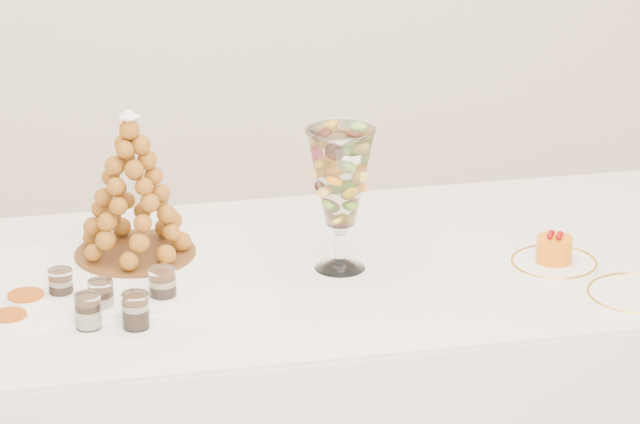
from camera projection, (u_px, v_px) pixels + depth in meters
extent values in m
cube|color=white|center=(280.00, 273.00, 3.30)|extent=(2.21, 0.97, 0.01)
cube|color=white|center=(128.00, 275.00, 3.25)|extent=(0.59, 0.47, 0.02)
cylinder|color=white|center=(340.00, 264.00, 3.31)|extent=(0.11, 0.11, 0.02)
cylinder|color=white|center=(340.00, 244.00, 3.29)|extent=(0.02, 0.02, 0.08)
sphere|color=white|center=(340.00, 227.00, 3.28)|extent=(0.04, 0.04, 0.04)
cylinder|color=white|center=(554.00, 264.00, 3.32)|extent=(0.20, 0.20, 0.01)
cylinder|color=white|center=(636.00, 295.00, 3.17)|extent=(0.21, 0.21, 0.01)
cylinder|color=white|center=(61.00, 285.00, 3.14)|extent=(0.06, 0.06, 0.07)
cylinder|color=white|center=(101.00, 297.00, 3.08)|extent=(0.06, 0.06, 0.07)
cylinder|color=white|center=(163.00, 286.00, 3.13)|extent=(0.06, 0.06, 0.08)
cylinder|color=white|center=(88.00, 311.00, 3.02)|extent=(0.06, 0.06, 0.07)
cylinder|color=white|center=(136.00, 310.00, 3.02)|extent=(0.06, 0.06, 0.07)
cylinder|color=white|center=(26.00, 302.00, 3.12)|extent=(0.09, 0.09, 0.03)
cylinder|color=white|center=(10.00, 321.00, 3.03)|extent=(0.08, 0.08, 0.02)
cylinder|color=brown|center=(135.00, 253.00, 3.33)|extent=(0.27, 0.27, 0.01)
cone|color=#905316|center=(132.00, 184.00, 3.27)|extent=(0.28, 0.28, 0.32)
sphere|color=white|center=(129.00, 117.00, 3.22)|extent=(0.03, 0.03, 0.03)
cylinder|color=orange|center=(554.00, 249.00, 3.31)|extent=(0.08, 0.08, 0.06)
sphere|color=#860409|center=(560.00, 234.00, 3.30)|extent=(0.01, 0.01, 0.01)
sphere|color=#860409|center=(551.00, 233.00, 3.31)|extent=(0.01, 0.01, 0.01)
sphere|color=#860409|center=(550.00, 236.00, 3.29)|extent=(0.01, 0.01, 0.01)
sphere|color=#860409|center=(559.00, 237.00, 3.29)|extent=(0.01, 0.01, 0.01)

